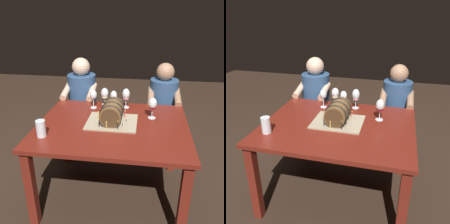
% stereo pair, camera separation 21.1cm
% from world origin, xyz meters
% --- Properties ---
extents(ground_plane, '(8.00, 8.00, 0.00)m').
position_xyz_m(ground_plane, '(0.00, 0.00, 0.00)').
color(ground_plane, '#332319').
extents(dining_table, '(1.29, 1.03, 0.74)m').
position_xyz_m(dining_table, '(0.00, 0.00, 0.63)').
color(dining_table, maroon).
rests_on(dining_table, ground).
extents(barrel_cake, '(0.43, 0.35, 0.20)m').
position_xyz_m(barrel_cake, '(-0.01, 0.03, 0.82)').
color(barrel_cake, tan).
rests_on(barrel_cake, dining_table).
extents(wine_glass_rose, '(0.07, 0.07, 0.20)m').
position_xyz_m(wine_glass_rose, '(0.08, 0.40, 0.87)').
color(wine_glass_rose, white).
rests_on(wine_glass_rose, dining_table).
extents(wine_glass_empty, '(0.07, 0.07, 0.19)m').
position_xyz_m(wine_glass_empty, '(-0.24, 0.34, 0.87)').
color(wine_glass_empty, white).
rests_on(wine_glass_empty, dining_table).
extents(wine_glass_amber, '(0.07, 0.07, 0.17)m').
position_xyz_m(wine_glass_amber, '(-0.04, 0.38, 0.85)').
color(wine_glass_amber, white).
rests_on(wine_glass_amber, dining_table).
extents(wine_glass_red, '(0.07, 0.07, 0.19)m').
position_xyz_m(wine_glass_red, '(0.33, 0.18, 0.87)').
color(wine_glass_red, white).
rests_on(wine_glass_red, dining_table).
extents(wine_glass_white, '(0.08, 0.08, 0.18)m').
position_xyz_m(wine_glass_white, '(-0.14, 0.45, 0.85)').
color(wine_glass_white, white).
rests_on(wine_glass_white, dining_table).
extents(beer_pint, '(0.07, 0.07, 0.13)m').
position_xyz_m(beer_pint, '(-0.52, -0.28, 0.80)').
color(beer_pint, white).
rests_on(beer_pint, dining_table).
extents(person_seated_left, '(0.36, 0.45, 1.14)m').
position_xyz_m(person_seated_left, '(-0.47, 0.77, 0.52)').
color(person_seated_left, '#1B2D46').
rests_on(person_seated_left, ground).
extents(person_seated_right, '(0.35, 0.45, 1.11)m').
position_xyz_m(person_seated_right, '(0.47, 0.77, 0.50)').
color(person_seated_right, '#1B2D46').
rests_on(person_seated_right, ground).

